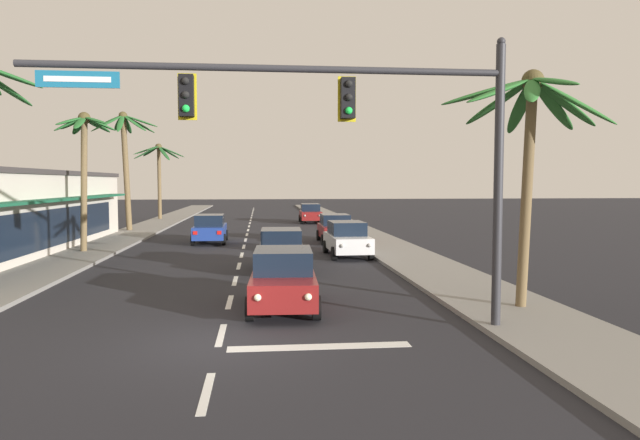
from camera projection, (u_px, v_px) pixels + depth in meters
name	position (u px, v px, depth m)	size (l,w,h in m)	color
ground_plane	(219.00, 342.00, 12.84)	(220.00, 220.00, 0.00)	#232328
sidewalk_right	(379.00, 242.00, 33.49)	(3.20, 110.00, 0.14)	gray
sidewalk_left	(103.00, 245.00, 31.88)	(3.20, 110.00, 0.14)	gray
lane_markings	(251.00, 245.00, 32.80)	(4.28, 87.61, 0.01)	silver
traffic_signal_mast	(355.00, 123.00, 13.20)	(11.01, 0.41, 6.97)	#2D2D33
sedan_lead_at_stop_bar	(283.00, 278.00, 16.24)	(2.09, 4.50, 1.68)	maroon
sedan_third_in_queue	(281.00, 249.00, 23.26)	(2.05, 4.49, 1.68)	black
sedan_oncoming_far	(210.00, 228.00, 33.91)	(1.99, 4.47, 1.68)	navy
sedan_parked_nearest_kerb	(335.00, 228.00, 34.05)	(1.96, 4.46, 1.68)	maroon
sedan_parked_mid_kerb	(347.00, 239.00, 27.74)	(2.03, 4.48, 1.68)	silver
sedan_parked_far_kerb	(310.00, 213.00, 50.75)	(2.02, 4.48, 1.68)	maroon
palm_left_second	(84.00, 147.00, 28.44)	(2.98, 3.06, 7.05)	brown
palm_left_third	(125.00, 146.00, 41.07)	(4.73, 4.54, 8.63)	brown
palm_left_farthest	(159.00, 163.00, 53.93)	(4.70, 4.95, 7.22)	brown
palm_right_nearest	(530.00, 122.00, 15.61)	(4.64, 4.69, 6.64)	brown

